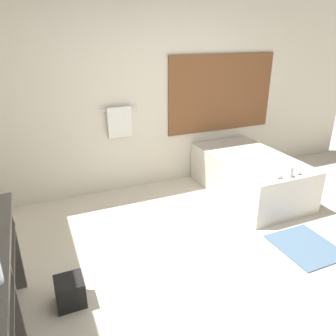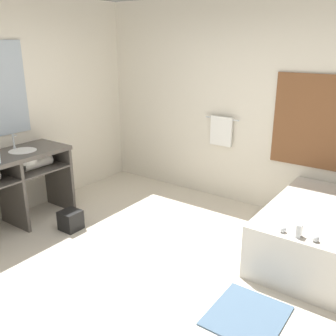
% 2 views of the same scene
% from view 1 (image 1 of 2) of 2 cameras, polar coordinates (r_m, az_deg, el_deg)
% --- Properties ---
extents(ground_plane, '(16.00, 16.00, 0.00)m').
position_cam_1_polar(ground_plane, '(3.15, 9.47, -18.87)').
color(ground_plane, beige).
rests_on(ground_plane, ground).
extents(wall_back_with_blinds, '(7.40, 0.13, 2.70)m').
position_cam_1_polar(wall_back_with_blinds, '(4.46, -4.58, 13.16)').
color(wall_back_with_blinds, silver).
rests_on(wall_back_with_blinds, ground_plane).
extents(bathtub, '(0.95, 1.63, 0.66)m').
position_cam_1_polar(bathtub, '(4.58, 13.96, -0.85)').
color(bathtub, silver).
rests_on(bathtub, ground_plane).
extents(waste_bin, '(0.23, 0.23, 0.23)m').
position_cam_1_polar(waste_bin, '(2.96, -16.68, -19.92)').
color(waste_bin, black).
rests_on(waste_bin, ground_plane).
extents(bath_mat, '(0.58, 0.65, 0.02)m').
position_cam_1_polar(bath_mat, '(3.78, 22.83, -12.45)').
color(bath_mat, slate).
rests_on(bath_mat, ground_plane).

